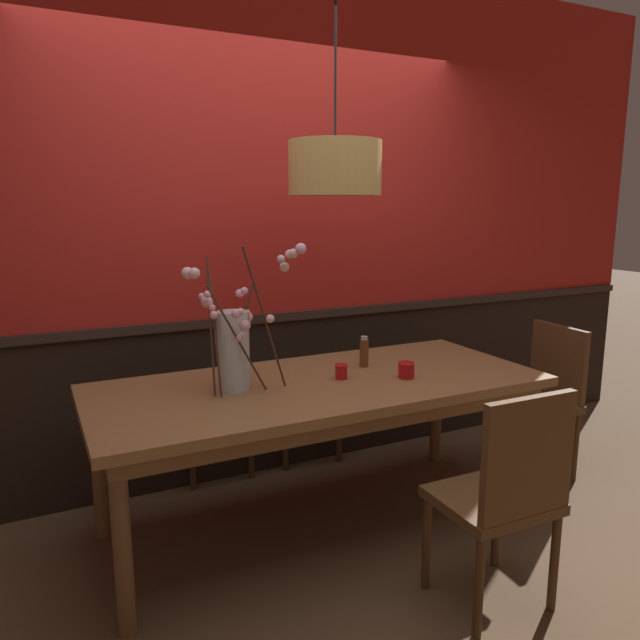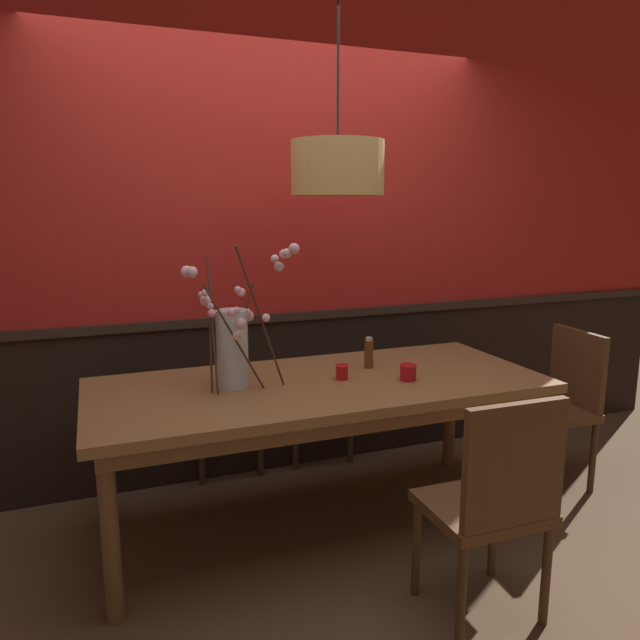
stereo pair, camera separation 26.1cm
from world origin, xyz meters
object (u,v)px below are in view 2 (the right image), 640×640
object	(u,v)px
pendant_lamp	(338,168)
chair_far_side_right	(313,376)
chair_near_side_right	(494,498)
chair_far_side_left	(222,387)
vase_with_blossoms	(233,344)
candle_holder_nearer_edge	(408,372)
candle_holder_nearer_center	(342,372)
dining_table	(320,397)
chair_head_east_end	(560,398)
condiment_bottle	(369,353)

from	to	relation	value
pendant_lamp	chair_far_side_right	bearing A→B (deg)	78.09
chair_near_side_right	chair_far_side_left	world-z (taller)	chair_near_side_right
chair_near_side_right	vase_with_blossoms	distance (m)	1.31
vase_with_blossoms	candle_holder_nearer_edge	size ratio (longest dim) A/B	8.16
candle_holder_nearer_center	candle_holder_nearer_edge	bearing A→B (deg)	-23.52
candle_holder_nearer_edge	pendant_lamp	distance (m)	1.04
dining_table	chair_head_east_end	xyz separation A→B (m)	(1.48, -0.03, -0.18)
vase_with_blossoms	pendant_lamp	size ratio (longest dim) A/B	0.52
pendant_lamp	chair_near_side_right	bearing A→B (deg)	-76.45
chair_near_side_right	pendant_lamp	distance (m)	1.62
candle_holder_nearer_edge	chair_near_side_right	bearing A→B (deg)	-93.23
chair_far_side_right	vase_with_blossoms	distance (m)	1.20
chair_far_side_left	condiment_bottle	size ratio (longest dim) A/B	5.42
chair_far_side_right	pendant_lamp	xyz separation A→B (m)	(-0.17, -0.81, 1.27)
candle_holder_nearer_edge	chair_far_side_right	bearing A→B (deg)	96.07
chair_near_side_right	candle_holder_nearer_edge	world-z (taller)	chair_near_side_right
chair_head_east_end	vase_with_blossoms	xyz separation A→B (m)	(-1.90, 0.07, 0.47)
chair_head_east_end	candle_holder_nearer_edge	xyz separation A→B (m)	(-1.08, -0.12, 0.30)
chair_far_side_right	pendant_lamp	size ratio (longest dim) A/B	0.69
candle_holder_nearer_center	pendant_lamp	size ratio (longest dim) A/B	0.06
chair_far_side_left	vase_with_blossoms	bearing A→B (deg)	-97.62
chair_head_east_end	pendant_lamp	world-z (taller)	pendant_lamp
chair_far_side_left	condiment_bottle	distance (m)	1.04
chair_far_side_left	pendant_lamp	bearing A→B (deg)	-62.04
candle_holder_nearer_edge	candle_holder_nearer_center	bearing A→B (deg)	156.48
chair_near_side_right	chair_far_side_right	xyz separation A→B (m)	(-0.07, 1.80, -0.01)
candle_holder_nearer_center	candle_holder_nearer_edge	world-z (taller)	candle_holder_nearer_edge
chair_head_east_end	candle_holder_nearer_center	world-z (taller)	chair_head_east_end
chair_far_side_right	chair_far_side_left	distance (m)	0.60
dining_table	condiment_bottle	size ratio (longest dim) A/B	13.35
chair_near_side_right	vase_with_blossoms	bearing A→B (deg)	129.40
chair_head_east_end	candle_holder_nearer_edge	distance (m)	1.12
chair_near_side_right	pendant_lamp	bearing A→B (deg)	103.55
chair_far_side_right	chair_head_east_end	bearing A→B (deg)	-37.86
chair_far_side_right	condiment_bottle	bearing A→B (deg)	-87.79
condiment_bottle	chair_near_side_right	bearing A→B (deg)	-87.85
vase_with_blossoms	candle_holder_nearer_edge	xyz separation A→B (m)	(0.82, -0.19, -0.17)
condiment_bottle	candle_holder_nearer_center	bearing A→B (deg)	-145.94
chair_near_side_right	candle_holder_nearer_edge	bearing A→B (deg)	86.77
vase_with_blossoms	candle_holder_nearer_center	xyz separation A→B (m)	(0.52, -0.06, -0.17)
vase_with_blossoms	chair_far_side_right	bearing A→B (deg)	50.12
dining_table	chair_far_side_left	distance (m)	0.96
candle_holder_nearer_edge	chair_far_side_left	bearing A→B (deg)	124.28
candle_holder_nearer_edge	condiment_bottle	size ratio (longest dim) A/B	0.51
chair_far_side_left	candle_holder_nearer_edge	size ratio (longest dim) A/B	10.56
chair_far_side_left	candle_holder_nearer_edge	distance (m)	1.29
chair_far_side_left	pendant_lamp	distance (m)	1.57
chair_head_east_end	condiment_bottle	distance (m)	1.22
chair_far_side_right	candle_holder_nearer_edge	size ratio (longest dim) A/B	10.80
condiment_bottle	dining_table	bearing A→B (deg)	-158.10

